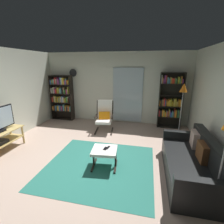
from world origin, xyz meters
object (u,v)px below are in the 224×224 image
at_px(ottoman, 104,152).
at_px(wall_clock, 73,73).
at_px(leather_sofa, 192,164).
at_px(floor_lamp_by_shelf, 183,93).
at_px(bookshelf_near_tv, 62,96).
at_px(cell_phone, 105,148).
at_px(bookshelf_near_sofa, 170,100).
at_px(tv_remote, 108,148).
at_px(lounge_armchair, 104,115).

distance_m(ottoman, wall_clock, 3.90).
height_order(leather_sofa, floor_lamp_by_shelf, floor_lamp_by_shelf).
relative_size(bookshelf_near_tv, leather_sofa, 0.92).
xyz_separation_m(cell_phone, wall_clock, (-2.05, 2.95, 1.43)).
xyz_separation_m(bookshelf_near_sofa, wall_clock, (-3.63, 0.15, 0.89)).
relative_size(bookshelf_near_tv, wall_clock, 6.06).
distance_m(cell_phone, floor_lamp_by_shelf, 2.91).
distance_m(ottoman, tv_remote, 0.12).
relative_size(bookshelf_near_sofa, lounge_armchair, 1.88).
relative_size(cell_phone, floor_lamp_by_shelf, 0.09).
relative_size(bookshelf_near_tv, tv_remote, 12.20).
bearing_deg(lounge_armchair, cell_phone, -74.36).
distance_m(bookshelf_near_sofa, cell_phone, 3.25).
xyz_separation_m(cell_phone, floor_lamp_by_shelf, (1.82, 2.07, 0.93)).
xyz_separation_m(tv_remote, floor_lamp_by_shelf, (1.78, 2.02, 0.93)).
bearing_deg(floor_lamp_by_shelf, leather_sofa, -92.33).
height_order(bookshelf_near_sofa, leather_sofa, bookshelf_near_sofa).
height_order(leather_sofa, tv_remote, leather_sofa).
bearing_deg(lounge_armchair, ottoman, -74.98).
bearing_deg(lounge_armchair, wall_clock, 146.84).
bearing_deg(leather_sofa, tv_remote, 179.08).
bearing_deg(tv_remote, lounge_armchair, 120.16).
bearing_deg(wall_clock, leather_sofa, -37.73).
bearing_deg(bookshelf_near_sofa, lounge_armchair, -158.91).
distance_m(bookshelf_near_tv, bookshelf_near_sofa, 4.10).
height_order(ottoman, cell_phone, cell_phone).
height_order(bookshelf_near_sofa, lounge_armchair, bookshelf_near_sofa).
xyz_separation_m(bookshelf_near_tv, lounge_armchair, (1.96, -0.83, -0.41)).
bearing_deg(wall_clock, floor_lamp_by_shelf, -12.80).
bearing_deg(cell_phone, bookshelf_near_tv, 139.66).
height_order(bookshelf_near_tv, floor_lamp_by_shelf, bookshelf_near_tv).
relative_size(tv_remote, wall_clock, 0.50).
bearing_deg(tv_remote, cell_phone, -123.66).
height_order(bookshelf_near_tv, ottoman, bookshelf_near_tv).
height_order(cell_phone, floor_lamp_by_shelf, floor_lamp_by_shelf).
relative_size(tv_remote, cell_phone, 1.03).
height_order(lounge_armchair, wall_clock, wall_clock).
relative_size(bookshelf_near_sofa, leather_sofa, 1.01).
bearing_deg(bookshelf_near_tv, cell_phone, -48.03).
distance_m(leather_sofa, lounge_armchair, 3.02).
distance_m(leather_sofa, cell_phone, 1.75).
xyz_separation_m(bookshelf_near_tv, cell_phone, (2.51, -2.80, -0.53)).
bearing_deg(ottoman, bookshelf_near_sofa, 60.46).
height_order(ottoman, wall_clock, wall_clock).
xyz_separation_m(leather_sofa, floor_lamp_by_shelf, (0.08, 2.05, 1.06)).
distance_m(ottoman, floor_lamp_by_shelf, 2.97).
bearing_deg(tv_remote, ottoman, -118.23).
bearing_deg(bookshelf_near_sofa, bookshelf_near_tv, 179.96).
height_order(lounge_armchair, ottoman, lounge_armchair).
relative_size(leather_sofa, lounge_armchair, 1.86).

